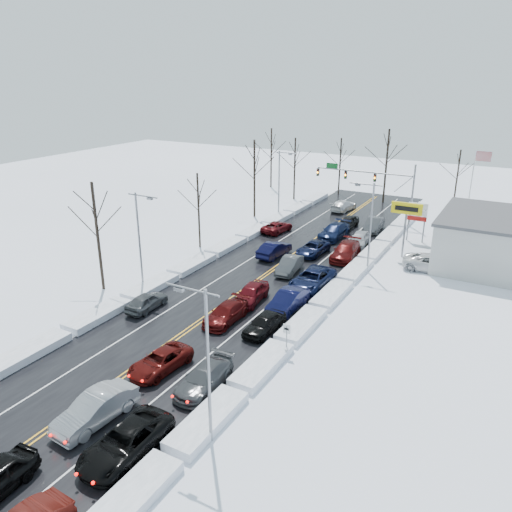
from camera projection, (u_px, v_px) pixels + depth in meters
The scene contains 44 objects.
ground at pixel (244, 290), 45.77m from camera, with size 160.00×160.00×0.00m, color white.
road_surface at pixel (254, 283), 47.40m from camera, with size 14.00×84.00×0.01m, color black.
snow_bank_left at pixel (190, 268), 50.87m from camera, with size 1.92×72.00×0.59m, color white.
snow_bank_right at pixel (330, 299), 43.94m from camera, with size 1.92×72.00×0.59m, color white.
traffic_signal_mast at pixel (374, 181), 65.23m from camera, with size 13.28×0.39×8.00m.
tires_plus_sign at pixel (406, 212), 52.35m from camera, with size 3.20×0.34×6.00m.
used_vehicles_sign at pixel (417, 214), 57.86m from camera, with size 2.20×0.22×4.65m.
speed_limit_sign at pixel (287, 334), 34.90m from camera, with size 0.55×0.09×2.35m.
flagpole at pixel (473, 184), 61.38m from camera, with size 1.87×1.20×10.00m.
streetlight_se at pixel (205, 355), 25.39m from camera, with size 3.20×0.25×9.00m.
streetlight_ne at pixel (369, 220), 48.33m from camera, with size 3.20×0.25×9.00m.
streetlight_sw at pixel (140, 233), 44.43m from camera, with size 3.20×0.25×9.00m.
streetlight_nw at pixel (280, 178), 67.38m from camera, with size 3.20×0.25×9.00m.
tree_left_b at pixel (95, 216), 43.67m from camera, with size 4.00×4.00×10.00m.
tree_left_c at pixel (198, 196), 55.05m from camera, with size 3.40×3.40×8.50m.
tree_left_d at pixel (254, 164), 66.36m from camera, with size 4.20×4.20×10.50m.
tree_left_e at pixel (295, 157), 76.25m from camera, with size 3.80×3.80×9.50m.
tree_far_a at pixel (271, 146), 84.33m from camera, with size 4.00×4.00×10.00m.
tree_far_b at pixel (341, 155), 79.92m from camera, with size 3.60×3.60×9.00m.
tree_far_c at pixel (387, 152), 74.15m from camera, with size 4.40×4.40×11.00m.
tree_far_d at pixel (458, 168), 71.43m from camera, with size 3.40×3.40×8.50m.
queued_car_1 at pixel (97, 421), 28.61m from camera, with size 1.82×5.22×1.72m, color #93969A.
queued_car_2 at pixel (161, 370), 33.55m from camera, with size 2.22×4.82×1.34m, color #480C09.
queued_car_3 at pixel (226, 321), 40.10m from camera, with size 2.01×4.95×1.44m, color #430909.
queued_car_4 at pixel (251, 302), 43.50m from camera, with size 1.91×4.74×1.61m, color #530B10.
queued_car_5 at pixel (289, 272), 49.90m from camera, with size 1.61×4.62×1.52m, color #3E4143.
queued_car_6 at pixel (313, 254), 54.82m from camera, with size 2.32×5.04×1.40m, color black.
queued_car_7 at pixel (334, 238), 60.17m from camera, with size 2.38×5.86×1.70m, color #0B1433.
queued_car_8 at pixel (348, 228), 64.17m from camera, with size 1.76×4.38×1.49m, color black.
queued_car_10 at pixel (127, 454), 26.16m from camera, with size 2.58×5.60×1.56m, color black.
queued_car_11 at pixel (204, 388), 31.65m from camera, with size 2.04×5.03×1.46m, color #424447.
queued_car_12 at pixel (264, 332), 38.46m from camera, with size 1.76×4.38×1.49m, color black.
queued_car_13 at pixel (287, 310), 41.95m from camera, with size 1.79×5.12×1.69m, color black.
queued_car_14 at pixel (312, 287), 46.41m from camera, with size 2.80×6.06×1.68m, color black.
queued_car_15 at pixel (345, 258), 53.61m from camera, with size 2.37×5.82×1.69m, color #470A09.
queued_car_16 at pixel (359, 246), 57.53m from camera, with size 1.88×4.67×1.59m, color #B0B3B8.
queued_car_17 at pixel (373, 231), 62.90m from camera, with size 1.75×5.00×1.65m, color #404245.
oncoming_car_0 at pixel (274, 256), 54.19m from camera, with size 1.72×4.93×1.62m, color black.
oncoming_car_1 at pixel (277, 232), 62.49m from camera, with size 2.23×4.84×1.34m, color #550B0F.
oncoming_car_2 at pixel (343, 210), 72.11m from camera, with size 2.14×5.26×1.53m, color silver.
oncoming_car_3 at pixel (147, 309), 42.18m from camera, with size 1.70×4.22×1.44m, color #45484B.
parked_car_0 at pixel (432, 271), 50.30m from camera, with size 2.72×5.89×1.64m, color silver.
parked_car_1 at pixel (465, 270), 50.49m from camera, with size 1.92×4.71×1.37m, color #44484A.
parked_car_2 at pixel (453, 249), 56.39m from camera, with size 1.60×3.98×1.36m, color black.
Camera 1 is at (21.32, -36.00, 18.84)m, focal length 35.00 mm.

